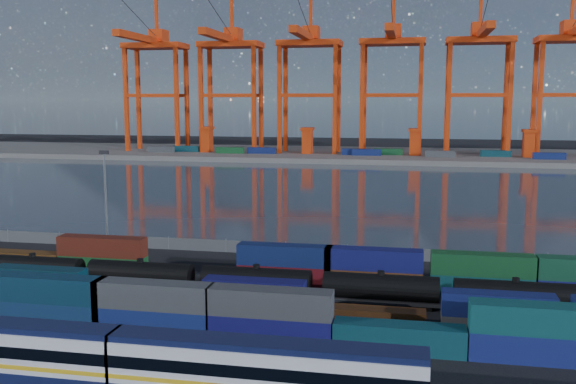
# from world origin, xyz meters

# --- Properties ---
(ground) EXTENTS (700.00, 700.00, 0.00)m
(ground) POSITION_xyz_m (0.00, 0.00, 0.00)
(ground) COLOR black
(ground) RESTS_ON ground
(harbor_water) EXTENTS (700.00, 700.00, 0.00)m
(harbor_water) POSITION_xyz_m (0.00, 105.00, 0.01)
(harbor_water) COLOR #2E3843
(harbor_water) RESTS_ON ground
(far_quay) EXTENTS (700.00, 70.00, 2.00)m
(far_quay) POSITION_xyz_m (0.00, 210.00, 1.00)
(far_quay) COLOR #514F4C
(far_quay) RESTS_ON ground
(distant_mountains) EXTENTS (2470.00, 1100.00, 520.00)m
(distant_mountains) POSITION_xyz_m (63.02, 1600.00, 220.29)
(distant_mountains) COLOR #1E2630
(distant_mountains) RESTS_ON ground
(container_row_south) EXTENTS (141.70, 2.65, 5.64)m
(container_row_south) POSITION_xyz_m (-1.33, -9.08, 2.40)
(container_row_south) COLOR #45494B
(container_row_south) RESTS_ON ground
(container_row_mid) EXTENTS (139.91, 2.34, 4.98)m
(container_row_mid) POSITION_xyz_m (1.10, -3.78, 2.02)
(container_row_mid) COLOR #424548
(container_row_mid) RESTS_ON ground
(container_row_north) EXTENTS (130.25, 2.60, 5.54)m
(container_row_north) POSITION_xyz_m (6.70, 11.43, 2.45)
(container_row_north) COLOR navy
(container_row_north) RESTS_ON ground
(tanker_string) EXTENTS (122.88, 3.09, 4.42)m
(tanker_string) POSITION_xyz_m (-6.83, 4.70, 2.22)
(tanker_string) COLOR black
(tanker_string) RESTS_ON ground
(waterfront_fence) EXTENTS (160.12, 0.12, 2.20)m
(waterfront_fence) POSITION_xyz_m (-0.00, 28.00, 1.00)
(waterfront_fence) COLOR #595B5E
(waterfront_fence) RESTS_ON ground
(yard_light_mast) EXTENTS (1.60, 0.40, 16.60)m
(yard_light_mast) POSITION_xyz_m (-30.00, 26.00, 9.30)
(yard_light_mast) COLOR slate
(yard_light_mast) RESTS_ON ground
(gantry_cranes) EXTENTS (202.00, 51.84, 70.20)m
(gantry_cranes) POSITION_xyz_m (-7.50, 203.14, 43.03)
(gantry_cranes) COLOR red
(gantry_cranes) RESTS_ON ground
(quay_containers) EXTENTS (172.58, 10.99, 2.60)m
(quay_containers) POSITION_xyz_m (-11.00, 195.46, 3.30)
(quay_containers) COLOR navy
(quay_containers) RESTS_ON far_quay
(straddle_carriers) EXTENTS (140.00, 7.00, 11.10)m
(straddle_carriers) POSITION_xyz_m (-2.50, 200.00, 7.82)
(straddle_carriers) COLOR red
(straddle_carriers) RESTS_ON far_quay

